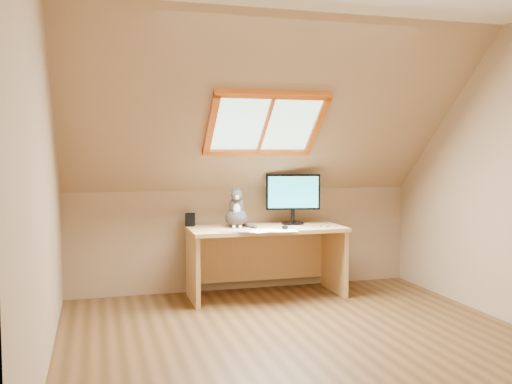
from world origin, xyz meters
name	(u,v)px	position (x,y,z in m)	size (l,w,h in m)	color
ground	(307,344)	(0.00, 0.00, 0.00)	(3.50, 3.50, 0.00)	brown
room_shell	(313,144)	(0.00, -0.09, 1.43)	(3.52, 3.52, 2.41)	tan
desk	(264,248)	(0.11, 1.44, 0.46)	(1.47, 0.64, 0.67)	tan
monitor	(293,196)	(0.42, 1.50, 0.95)	(0.53, 0.23, 0.49)	black
cat	(236,213)	(-0.17, 1.44, 0.81)	(0.25, 0.28, 0.39)	#3D3836
desk_speaker	(190,220)	(-0.57, 1.63, 0.73)	(0.09, 0.09, 0.12)	black
graphics_tablet	(236,231)	(-0.24, 1.16, 0.67)	(0.27, 0.19, 0.01)	#B2B2B7
mouse	(285,227)	(0.23, 1.18, 0.69)	(0.06, 0.11, 0.03)	black
papers	(271,230)	(0.08, 1.12, 0.67)	(0.35, 0.30, 0.01)	white
cables	(309,227)	(0.50, 1.26, 0.67)	(0.51, 0.26, 0.01)	silver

